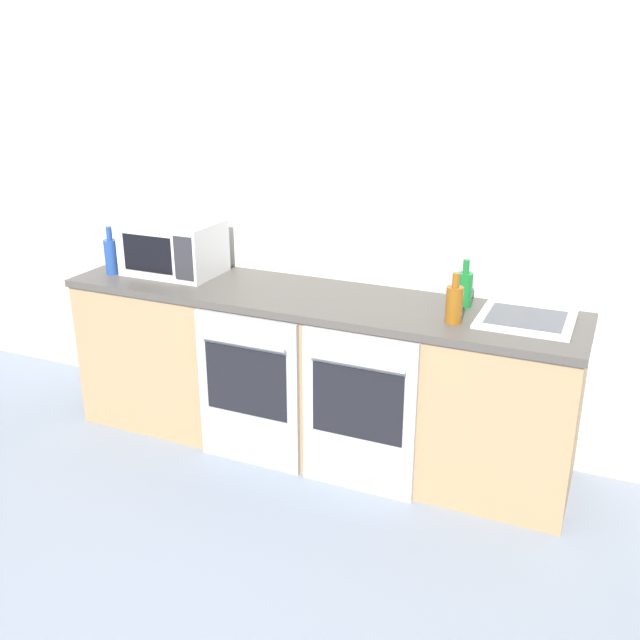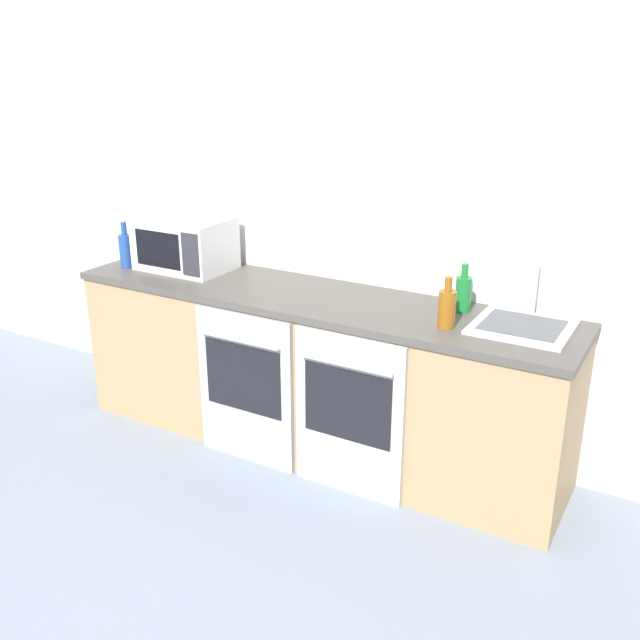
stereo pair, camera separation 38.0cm
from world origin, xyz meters
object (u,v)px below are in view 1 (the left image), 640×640
object	(u,v)px
bottle_blue	(111,255)
bottle_amber	(454,303)
oven_left	(248,391)
bottle_green	(465,288)
sink	(526,317)
microwave	(174,247)
oven_right	(358,414)

from	to	relation	value
bottle_blue	bottle_amber	bearing A→B (deg)	-0.01
oven_left	bottle_green	bearing A→B (deg)	25.24
oven_left	bottle_green	world-z (taller)	bottle_green
bottle_amber	sink	world-z (taller)	sink
oven_left	microwave	xyz separation A→B (m)	(-0.68, 0.38, 0.62)
microwave	bottle_blue	xyz separation A→B (m)	(-0.32, -0.16, -0.04)
oven_right	bottle_blue	size ratio (longest dim) A/B	3.08
sink	bottle_amber	bearing A→B (deg)	-152.44
oven_left	sink	xyz separation A→B (m)	(1.32, 0.39, 0.48)
oven_right	bottle_amber	xyz separation A→B (m)	(0.39, 0.22, 0.56)
bottle_blue	sink	size ratio (longest dim) A/B	0.62
oven_left	microwave	distance (m)	0.99
oven_left	oven_right	xyz separation A→B (m)	(0.62, 0.00, 0.00)
oven_left	bottle_amber	size ratio (longest dim) A/B	3.50
oven_right	sink	bearing A→B (deg)	28.88
microwave	bottle_blue	distance (m)	0.36
bottle_blue	bottle_amber	xyz separation A→B (m)	(2.01, -0.00, -0.01)
oven_left	bottle_green	size ratio (longest dim) A/B	3.50
bottle_blue	microwave	bearing A→B (deg)	26.16
bottle_green	bottle_blue	world-z (taller)	bottle_blue
bottle_green	bottle_amber	distance (m)	0.25
oven_left	bottle_amber	distance (m)	1.18
oven_right	oven_left	bearing A→B (deg)	180.00
bottle_green	sink	distance (m)	0.34
bottle_green	bottle_amber	bearing A→B (deg)	-88.20
microwave	bottle_blue	world-z (taller)	microwave
microwave	bottle_amber	xyz separation A→B (m)	(1.69, -0.16, -0.06)
bottle_green	oven_right	bearing A→B (deg)	-128.93
oven_right	bottle_green	world-z (taller)	bottle_green
oven_left	bottle_blue	size ratio (longest dim) A/B	3.08
oven_left	bottle_blue	world-z (taller)	bottle_blue
oven_right	bottle_green	xyz separation A→B (m)	(0.38, 0.47, 0.56)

